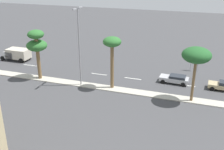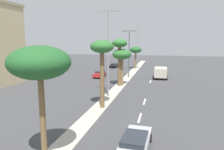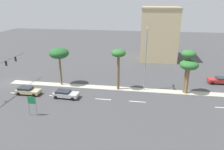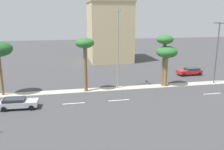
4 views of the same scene
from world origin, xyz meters
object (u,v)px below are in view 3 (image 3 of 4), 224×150
Objects in this scene: sedan_tan_far at (28,91)px; sedan_silver_rear at (65,94)px; directional_road_sign at (32,102)px; commercial_building at (159,33)px; palm_tree_center at (59,54)px; palm_tree_mid at (188,58)px; sedan_red_inboard at (220,80)px; street_lamp_inboard at (146,55)px; palm_tree_near at (118,56)px; palm_tree_front at (189,66)px.

sedan_silver_rear is at bearing 87.59° from sedan_tan_far.
directional_road_sign is 8.52m from sedan_tan_far.
commercial_building reaches higher than sedan_tan_far.
palm_tree_mid is (0.12, 23.78, 0.19)m from palm_tree_center.
directional_road_sign is 7.24m from sedan_silver_rear.
commercial_building is at bearing -170.77° from palm_tree_mid.
sedan_red_inboard is (-17.99, 31.38, -1.43)m from directional_road_sign.
palm_tree_mid is 1.78× the size of sedan_silver_rear.
directional_road_sign is at bearing 34.36° from sedan_tan_far.
palm_tree_center is 23.78m from palm_tree_mid.
street_lamp_inboard reaches higher than palm_tree_center.
palm_tree_center is (-12.14, -0.38, 4.29)m from directional_road_sign.
directional_road_sign is at bearing -52.92° from street_lamp_inboard.
street_lamp_inboard reaches higher than palm_tree_near.
sedan_red_inboard is (-6.30, 7.73, -4.55)m from palm_tree_front.
palm_tree_front is 29.14m from sedan_tan_far.
palm_tree_mid is (-0.44, 12.22, 0.01)m from palm_tree_near.
commercial_building is 1.23× the size of street_lamp_inboard.
palm_tree_mid is 0.68× the size of street_lamp_inboard.
directional_road_sign is at bearing -60.18° from sedan_red_inboard.
commercial_building is 34.69m from sedan_silver_rear.
sedan_tan_far is 0.98× the size of sedan_silver_rear.
directional_road_sign is 26.69m from palm_tree_mid.
sedan_silver_rear is (5.40, -20.88, -5.93)m from palm_tree_mid.
palm_tree_mid is (-12.02, 23.40, 4.49)m from directional_road_sign.
street_lamp_inboard is at bearing -69.12° from sedan_red_inboard.
palm_tree_near reaches higher than palm_tree_center.
palm_tree_mid is 1.27× the size of palm_tree_front.
palm_tree_mid is at bearing 117.20° from directional_road_sign.
commercial_building is 1.92× the size of palm_tree_center.
directional_road_sign is 0.41× the size of palm_tree_center.
sedan_tan_far is (4.76, -28.39, -4.57)m from palm_tree_front.
palm_tree_near reaches higher than sedan_tan_far.
palm_tree_center is at bearing -91.09° from palm_tree_front.
street_lamp_inboard is at bearing 127.08° from directional_road_sign.
sedan_tan_far is at bearing -79.74° from palm_tree_mid.
sedan_tan_far reaches higher than sedan_silver_rear.
palm_tree_front is at bearing 86.54° from street_lamp_inboard.
sedan_tan_far is at bearing -92.41° from sedan_silver_rear.
commercial_building is at bearing 140.39° from sedan_tan_far.
palm_tree_near is (24.60, -8.29, -0.56)m from commercial_building.
commercial_building is 24.49m from palm_tree_mid.
palm_tree_near is 12.23m from palm_tree_mid.
sedan_red_inboard reaches higher than sedan_tan_far.
palm_tree_center is (24.05, -19.85, -0.74)m from commercial_building.
sedan_tan_far is at bearing -39.93° from palm_tree_center.
palm_tree_center reaches higher than palm_tree_front.
palm_tree_mid is at bearing 89.04° from street_lamp_inboard.
palm_tree_mid is 1.43m from palm_tree_front.
directional_road_sign is at bearing -63.70° from palm_tree_front.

